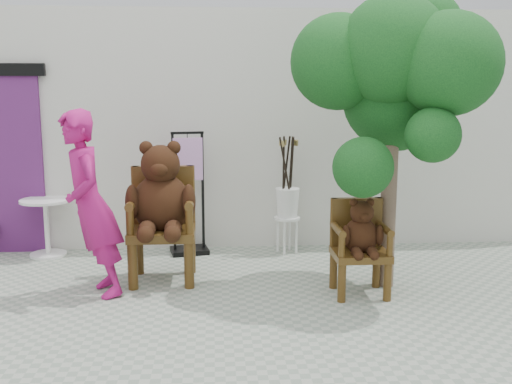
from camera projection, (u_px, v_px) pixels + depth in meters
ground_plane at (250, 325)px, 5.22m from camera, size 60.00×60.00×0.00m
back_wall at (235, 128)px, 8.00m from camera, size 9.00×1.00×3.00m
chair_big at (162, 203)px, 6.29m from camera, size 0.72×0.79×1.50m
chair_small at (360, 237)px, 5.93m from camera, size 0.54×0.53×0.98m
person at (91, 205)px, 5.81m from camera, size 0.67×0.79×1.84m
cafe_table at (46, 221)px, 7.29m from camera, size 0.60×0.60×0.70m
display_stand at (189, 207)px, 7.38m from camera, size 0.51×0.43×1.51m
stool_bucket at (287, 202)px, 7.39m from camera, size 0.32×0.32×1.46m
tree at (397, 70)px, 5.92m from camera, size 1.88×1.77×3.02m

